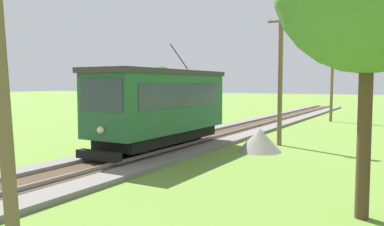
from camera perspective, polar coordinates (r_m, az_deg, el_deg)
red_tram at (r=18.01m, az=-4.59°, el=1.18°), size 2.60×8.54×4.79m
utility_pole_mid at (r=20.36m, az=12.93°, el=5.72°), size 1.40×0.25×7.23m
utility_pole_far at (r=34.63m, az=19.99°, el=4.55°), size 1.40×0.47×6.75m
gravel_pile at (r=18.40m, az=9.98°, el=-3.97°), size 2.07×2.07×1.09m
tree_right_far at (r=44.60m, az=-4.63°, el=4.72°), size 3.44×3.44×5.22m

